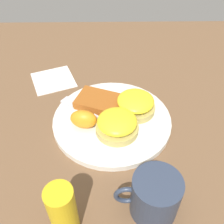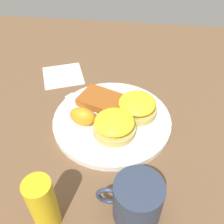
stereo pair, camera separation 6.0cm
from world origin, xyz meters
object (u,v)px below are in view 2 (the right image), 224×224
(sandwich_benedict_left, at_px, (115,125))
(condiment_bottle, at_px, (43,204))
(hashbrown_patty, at_px, (104,101))
(sandwich_benedict_right, at_px, (137,106))
(fork, at_px, (93,112))
(orange_wedge, at_px, (83,116))
(cup, at_px, (137,200))

(sandwich_benedict_left, distance_m, condiment_bottle, 0.23)
(sandwich_benedict_left, relative_size, hashbrown_patty, 0.81)
(sandwich_benedict_right, bearing_deg, condiment_bottle, 63.68)
(hashbrown_patty, xyz_separation_m, fork, (0.02, 0.03, -0.01))
(orange_wedge, bearing_deg, sandwich_benedict_left, 167.44)
(sandwich_benedict_right, bearing_deg, orange_wedge, 22.89)
(cup, distance_m, condiment_bottle, 0.15)
(sandwich_benedict_left, relative_size, sandwich_benedict_right, 1.00)
(orange_wedge, bearing_deg, hashbrown_patty, -117.69)
(sandwich_benedict_left, xyz_separation_m, condiment_bottle, (0.09, 0.21, 0.02))
(sandwich_benedict_left, relative_size, fork, 0.53)
(sandwich_benedict_left, xyz_separation_m, cup, (-0.06, 0.17, 0.01))
(hashbrown_patty, bearing_deg, orange_wedge, 62.31)
(orange_wedge, relative_size, fork, 0.34)
(fork, bearing_deg, sandwich_benedict_right, -172.64)
(sandwich_benedict_right, bearing_deg, fork, 7.36)
(hashbrown_patty, height_order, condiment_bottle, condiment_bottle)
(hashbrown_patty, distance_m, fork, 0.04)
(fork, xyz_separation_m, cup, (-0.12, 0.23, 0.03))
(cup, relative_size, condiment_bottle, 0.98)
(sandwich_benedict_right, bearing_deg, hashbrown_patty, -14.28)
(fork, bearing_deg, sandwich_benedict_left, 137.67)
(sandwich_benedict_left, bearing_deg, fork, -42.33)
(sandwich_benedict_left, distance_m, hashbrown_patty, 0.10)
(fork, relative_size, cup, 1.61)
(orange_wedge, height_order, condiment_bottle, condiment_bottle)
(sandwich_benedict_left, distance_m, fork, 0.08)
(hashbrown_patty, height_order, orange_wedge, orange_wedge)
(hashbrown_patty, xyz_separation_m, orange_wedge, (0.04, 0.07, 0.01))
(condiment_bottle, bearing_deg, fork, -96.87)
(orange_wedge, xyz_separation_m, cup, (-0.13, 0.19, 0.01))
(hashbrown_patty, distance_m, orange_wedge, 0.08)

